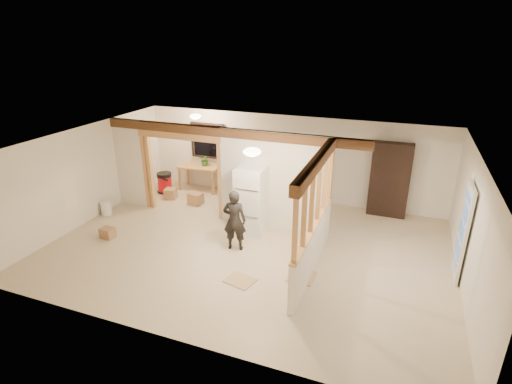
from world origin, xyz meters
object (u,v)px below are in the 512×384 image
at_px(work_table, 200,178).
at_px(shop_vac, 165,182).
at_px(bookshelf, 390,180).
at_px(refrigerator, 251,200).
at_px(woman, 235,220).

relative_size(work_table, shop_vac, 1.97).
relative_size(work_table, bookshelf, 0.63).
bearing_deg(bookshelf, refrigerator, -144.59).
height_order(woman, work_table, woman).
bearing_deg(woman, shop_vac, -46.96).
height_order(refrigerator, shop_vac, refrigerator).
relative_size(woman, bookshelf, 0.71).
relative_size(refrigerator, woman, 1.16).
height_order(shop_vac, bookshelf, bookshelf).
bearing_deg(woman, bookshelf, -146.19).
relative_size(refrigerator, bookshelf, 0.83).
xyz_separation_m(woman, bookshelf, (3.14, 3.18, 0.29)).
distance_m(woman, work_table, 3.97).
bearing_deg(work_table, bookshelf, -1.85).
bearing_deg(shop_vac, woman, -35.45).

